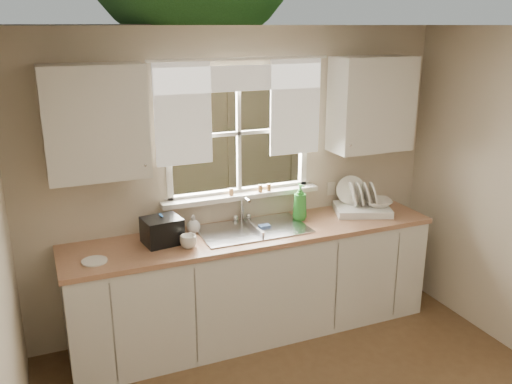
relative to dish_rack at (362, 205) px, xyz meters
name	(u,v)px	position (x,y,z in m)	size (l,w,h in m)	color
room_walls	(387,288)	(-1.05, -1.79, 0.26)	(3.62, 4.02, 2.50)	beige
ceiling	(399,26)	(-1.05, -1.73, 1.52)	(3.60, 4.00, 0.02)	silver
window	(240,153)	(-1.05, 0.27, 0.51)	(1.38, 0.16, 1.06)	white
curtains	(241,100)	(-1.05, 0.22, 0.95)	(1.50, 0.03, 0.81)	white
base_cabinets	(255,284)	(-1.05, -0.05, -0.54)	(3.00, 0.62, 0.87)	silver
countertop	(255,233)	(-1.05, -0.05, -0.09)	(3.04, 0.65, 0.04)	#AA7655
upper_cabinet_left	(95,122)	(-2.20, 0.10, 0.87)	(0.70, 0.33, 0.80)	silver
upper_cabinet_right	(372,104)	(0.10, 0.10, 0.87)	(0.70, 0.33, 0.80)	silver
wall_outlet	(331,189)	(-0.17, 0.26, 0.10)	(0.08, 0.01, 0.12)	beige
sill_jars	(254,189)	(-0.95, 0.21, 0.20)	(0.38, 0.04, 0.06)	brown
sink	(253,238)	(-1.05, -0.02, -0.14)	(0.88, 0.52, 0.40)	#B7B7BC
dish_rack	(362,205)	(0.00, 0.00, 0.00)	(0.57, 0.50, 0.31)	white
bowl	(378,203)	(0.13, -0.05, 0.02)	(0.24, 0.24, 0.06)	silver
soap_bottle_a	(300,202)	(-0.59, 0.05, 0.09)	(0.12, 0.12, 0.32)	#2C892C
soap_bottle_b	(161,227)	(-1.78, 0.05, 0.04)	(0.10, 0.10, 0.22)	#346FC3
soap_bottle_c	(193,224)	(-1.51, 0.12, 0.00)	(0.11, 0.11, 0.14)	beige
saucer	(94,261)	(-2.31, -0.16, -0.06)	(0.18, 0.18, 0.01)	silver
cup	(188,242)	(-1.63, -0.17, -0.02)	(0.13, 0.13, 0.10)	silver
black_appliance	(162,231)	(-1.79, 0.00, 0.03)	(0.28, 0.24, 0.20)	black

